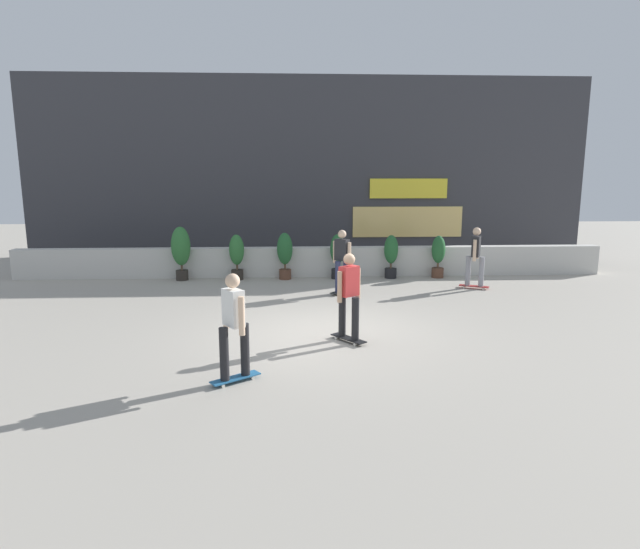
{
  "coord_description": "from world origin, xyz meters",
  "views": [
    {
      "loc": [
        -0.62,
        -10.4,
        3.16
      ],
      "look_at": [
        0.0,
        1.5,
        0.9
      ],
      "focal_mm": 30.2,
      "sensor_mm": 36.0,
      "label": 1
    }
  ],
  "objects_px": {
    "potted_plant_3": "(337,254)",
    "potted_plant_0": "(181,249)",
    "potted_plant_4": "(391,254)",
    "skater_by_wall_left": "(349,293)",
    "potted_plant_5": "(438,255)",
    "skater_far_right": "(476,255)",
    "skater_mid_plaza": "(234,323)",
    "potted_plant_1": "(237,254)",
    "skater_foreground": "(342,259)",
    "potted_plant_2": "(285,253)"
  },
  "relations": [
    {
      "from": "potted_plant_3",
      "to": "potted_plant_0",
      "type": "bearing_deg",
      "value": 180.0
    },
    {
      "from": "potted_plant_4",
      "to": "skater_mid_plaza",
      "type": "height_order",
      "value": "skater_mid_plaza"
    },
    {
      "from": "potted_plant_3",
      "to": "potted_plant_4",
      "type": "height_order",
      "value": "potted_plant_3"
    },
    {
      "from": "potted_plant_0",
      "to": "skater_far_right",
      "type": "bearing_deg",
      "value": -10.99
    },
    {
      "from": "potted_plant_2",
      "to": "skater_far_right",
      "type": "relative_size",
      "value": 0.83
    },
    {
      "from": "skater_mid_plaza",
      "to": "skater_foreground",
      "type": "height_order",
      "value": "same"
    },
    {
      "from": "potted_plant_0",
      "to": "skater_mid_plaza",
      "type": "height_order",
      "value": "skater_mid_plaza"
    },
    {
      "from": "potted_plant_5",
      "to": "skater_far_right",
      "type": "bearing_deg",
      "value": -69.94
    },
    {
      "from": "potted_plant_2",
      "to": "skater_far_right",
      "type": "xyz_separation_m",
      "value": [
        5.25,
        -1.61,
        0.14
      ]
    },
    {
      "from": "potted_plant_0",
      "to": "potted_plant_5",
      "type": "relative_size",
      "value": 1.25
    },
    {
      "from": "potted_plant_0",
      "to": "skater_foreground",
      "type": "distance_m",
      "value": 5.03
    },
    {
      "from": "potted_plant_1",
      "to": "potted_plant_5",
      "type": "distance_m",
      "value": 6.09
    },
    {
      "from": "potted_plant_0",
      "to": "potted_plant_4",
      "type": "relative_size",
      "value": 1.22
    },
    {
      "from": "potted_plant_2",
      "to": "skater_by_wall_left",
      "type": "xyz_separation_m",
      "value": [
        1.28,
        -6.18,
        0.14
      ]
    },
    {
      "from": "potted_plant_0",
      "to": "potted_plant_5",
      "type": "bearing_deg",
      "value": 0.0
    },
    {
      "from": "potted_plant_3",
      "to": "skater_foreground",
      "type": "height_order",
      "value": "skater_foreground"
    },
    {
      "from": "potted_plant_0",
      "to": "potted_plant_1",
      "type": "distance_m",
      "value": 1.65
    },
    {
      "from": "potted_plant_5",
      "to": "potted_plant_1",
      "type": "bearing_deg",
      "value": 180.0
    },
    {
      "from": "potted_plant_0",
      "to": "potted_plant_1",
      "type": "height_order",
      "value": "potted_plant_0"
    },
    {
      "from": "potted_plant_2",
      "to": "potted_plant_5",
      "type": "bearing_deg",
      "value": 0.0
    },
    {
      "from": "potted_plant_0",
      "to": "potted_plant_4",
      "type": "bearing_deg",
      "value": 0.0
    },
    {
      "from": "potted_plant_0",
      "to": "potted_plant_1",
      "type": "xyz_separation_m",
      "value": [
        1.64,
        0.0,
        -0.17
      ]
    },
    {
      "from": "skater_foreground",
      "to": "skater_far_right",
      "type": "distance_m",
      "value": 3.75
    },
    {
      "from": "potted_plant_3",
      "to": "skater_mid_plaza",
      "type": "height_order",
      "value": "skater_mid_plaza"
    },
    {
      "from": "potted_plant_2",
      "to": "skater_by_wall_left",
      "type": "relative_size",
      "value": 0.83
    },
    {
      "from": "potted_plant_4",
      "to": "potted_plant_5",
      "type": "relative_size",
      "value": 1.02
    },
    {
      "from": "potted_plant_3",
      "to": "skater_by_wall_left",
      "type": "relative_size",
      "value": 0.8
    },
    {
      "from": "potted_plant_5",
      "to": "skater_foreground",
      "type": "xyz_separation_m",
      "value": [
        -3.13,
        -2.06,
        0.23
      ]
    },
    {
      "from": "potted_plant_3",
      "to": "potted_plant_5",
      "type": "xyz_separation_m",
      "value": [
        3.08,
        0.0,
        -0.05
      ]
    },
    {
      "from": "potted_plant_0",
      "to": "skater_foreground",
      "type": "height_order",
      "value": "skater_foreground"
    },
    {
      "from": "potted_plant_4",
      "to": "skater_mid_plaza",
      "type": "bearing_deg",
      "value": -115.58
    },
    {
      "from": "potted_plant_1",
      "to": "skater_foreground",
      "type": "height_order",
      "value": "skater_foreground"
    },
    {
      "from": "potted_plant_4",
      "to": "skater_by_wall_left",
      "type": "xyz_separation_m",
      "value": [
        -1.93,
        -6.18,
        0.21
      ]
    },
    {
      "from": "skater_by_wall_left",
      "to": "potted_plant_0",
      "type": "bearing_deg",
      "value": 125.09
    },
    {
      "from": "potted_plant_0",
      "to": "potted_plant_3",
      "type": "xyz_separation_m",
      "value": [
        4.65,
        0.0,
        -0.18
      ]
    },
    {
      "from": "skater_foreground",
      "to": "potted_plant_3",
      "type": "bearing_deg",
      "value": 88.42
    },
    {
      "from": "potted_plant_0",
      "to": "skater_mid_plaza",
      "type": "relative_size",
      "value": 0.94
    },
    {
      "from": "potted_plant_0",
      "to": "potted_plant_3",
      "type": "height_order",
      "value": "potted_plant_0"
    },
    {
      "from": "potted_plant_5",
      "to": "potted_plant_4",
      "type": "bearing_deg",
      "value": 180.0
    },
    {
      "from": "potted_plant_4",
      "to": "skater_mid_plaza",
      "type": "relative_size",
      "value": 0.77
    },
    {
      "from": "potted_plant_2",
      "to": "skater_mid_plaza",
      "type": "bearing_deg",
      "value": -94.7
    },
    {
      "from": "potted_plant_4",
      "to": "skater_far_right",
      "type": "height_order",
      "value": "skater_far_right"
    },
    {
      "from": "skater_by_wall_left",
      "to": "skater_far_right",
      "type": "bearing_deg",
      "value": 49.01
    },
    {
      "from": "potted_plant_1",
      "to": "potted_plant_3",
      "type": "height_order",
      "value": "potted_plant_1"
    },
    {
      "from": "potted_plant_0",
      "to": "potted_plant_2",
      "type": "relative_size",
      "value": 1.14
    },
    {
      "from": "potted_plant_0",
      "to": "potted_plant_5",
      "type": "height_order",
      "value": "potted_plant_0"
    },
    {
      "from": "potted_plant_5",
      "to": "skater_far_right",
      "type": "height_order",
      "value": "skater_far_right"
    },
    {
      "from": "potted_plant_0",
      "to": "skater_far_right",
      "type": "height_order",
      "value": "skater_far_right"
    },
    {
      "from": "potted_plant_3",
      "to": "skater_mid_plaza",
      "type": "xyz_separation_m",
      "value": [
        -2.24,
        -8.09,
        0.18
      ]
    },
    {
      "from": "potted_plant_3",
      "to": "potted_plant_4",
      "type": "xyz_separation_m",
      "value": [
        1.63,
        0.0,
        -0.03
      ]
    }
  ]
}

